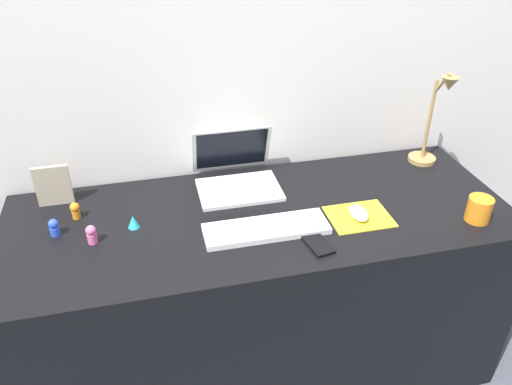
# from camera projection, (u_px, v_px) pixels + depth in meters

# --- Properties ---
(ground_plane) EXTENTS (6.00, 6.00, 0.00)m
(ground_plane) POSITION_uv_depth(u_px,v_px,m) (260.00, 359.00, 2.14)
(ground_plane) COLOR #474C56
(back_wall) EXTENTS (2.95, 0.05, 1.66)m
(back_wall) POSITION_uv_depth(u_px,v_px,m) (238.00, 143.00, 2.01)
(back_wall) COLOR silver
(back_wall) RESTS_ON ground_plane
(desk) EXTENTS (1.75, 0.66, 0.74)m
(desk) POSITION_uv_depth(u_px,v_px,m) (260.00, 294.00, 1.94)
(desk) COLOR black
(desk) RESTS_ON ground_plane
(laptop) EXTENTS (0.30, 0.28, 0.21)m
(laptop) POSITION_uv_depth(u_px,v_px,m) (236.00, 171.00, 1.90)
(laptop) COLOR white
(laptop) RESTS_ON desk
(keyboard) EXTENTS (0.41, 0.13, 0.02)m
(keyboard) POSITION_uv_depth(u_px,v_px,m) (266.00, 229.00, 1.66)
(keyboard) COLOR white
(keyboard) RESTS_ON desk
(mousepad) EXTENTS (0.21, 0.17, 0.00)m
(mousepad) POSITION_uv_depth(u_px,v_px,m) (359.00, 217.00, 1.73)
(mousepad) COLOR yellow
(mousepad) RESTS_ON desk
(mouse) EXTENTS (0.06, 0.10, 0.03)m
(mouse) POSITION_uv_depth(u_px,v_px,m) (359.00, 213.00, 1.72)
(mouse) COLOR white
(mouse) RESTS_ON mousepad
(cell_phone) EXTENTS (0.09, 0.14, 0.01)m
(cell_phone) POSITION_uv_depth(u_px,v_px,m) (317.00, 243.00, 1.60)
(cell_phone) COLOR black
(cell_phone) RESTS_ON desk
(desk_lamp) EXTENTS (0.11, 0.17, 0.39)m
(desk_lamp) POSITION_uv_depth(u_px,v_px,m) (434.00, 123.00, 1.95)
(desk_lamp) COLOR #A5844C
(desk_lamp) RESTS_ON desk
(picture_frame) EXTENTS (0.12, 0.02, 0.15)m
(picture_frame) POSITION_uv_depth(u_px,v_px,m) (53.00, 186.00, 1.76)
(picture_frame) COLOR #B2A58C
(picture_frame) RESTS_ON desk
(coffee_mug) EXTENTS (0.08, 0.08, 0.09)m
(coffee_mug) POSITION_uv_depth(u_px,v_px,m) (479.00, 209.00, 1.70)
(coffee_mug) COLOR orange
(coffee_mug) RESTS_ON desk
(toy_figurine_blue) EXTENTS (0.03, 0.03, 0.06)m
(toy_figurine_blue) POSITION_uv_depth(u_px,v_px,m) (54.00, 227.00, 1.63)
(toy_figurine_blue) COLOR blue
(toy_figurine_blue) RESTS_ON desk
(toy_figurine_pink) EXTENTS (0.03, 0.03, 0.06)m
(toy_figurine_pink) POSITION_uv_depth(u_px,v_px,m) (91.00, 234.00, 1.59)
(toy_figurine_pink) COLOR pink
(toy_figurine_pink) RESTS_ON desk
(toy_figurine_orange) EXTENTS (0.03, 0.03, 0.06)m
(toy_figurine_orange) POSITION_uv_depth(u_px,v_px,m) (75.00, 210.00, 1.71)
(toy_figurine_orange) COLOR orange
(toy_figurine_orange) RESTS_ON desk
(toy_figurine_cyan) EXTENTS (0.04, 0.04, 0.04)m
(toy_figurine_cyan) POSITION_uv_depth(u_px,v_px,m) (133.00, 222.00, 1.67)
(toy_figurine_cyan) COLOR #28B7CC
(toy_figurine_cyan) RESTS_ON desk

